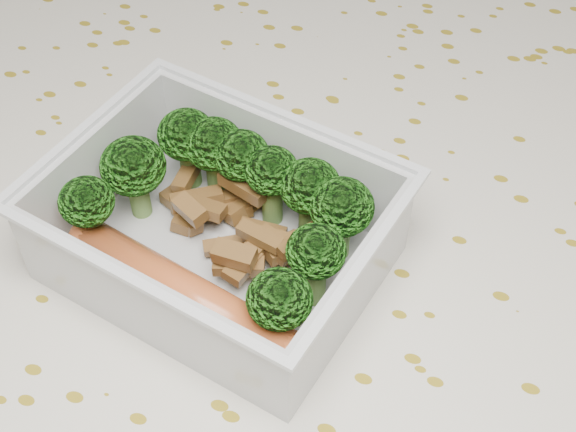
% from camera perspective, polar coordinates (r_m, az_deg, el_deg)
% --- Properties ---
extents(dining_table, '(1.40, 0.90, 0.75)m').
position_cam_1_polar(dining_table, '(0.57, -0.65, -6.85)').
color(dining_table, brown).
rests_on(dining_table, ground).
extents(tablecloth, '(1.46, 0.96, 0.19)m').
position_cam_1_polar(tablecloth, '(0.53, -0.70, -3.74)').
color(tablecloth, beige).
rests_on(tablecloth, dining_table).
extents(lunch_container, '(0.21, 0.18, 0.07)m').
position_cam_1_polar(lunch_container, '(0.46, -4.96, -1.61)').
color(lunch_container, silver).
rests_on(lunch_container, tablecloth).
extents(broccoli_florets, '(0.17, 0.13, 0.06)m').
position_cam_1_polar(broccoli_florets, '(0.46, -3.74, 1.81)').
color(broccoli_florets, '#608C3F').
rests_on(broccoli_florets, lunch_container).
extents(meat_pile, '(0.11, 0.08, 0.03)m').
position_cam_1_polar(meat_pile, '(0.47, -3.64, -0.73)').
color(meat_pile, brown).
rests_on(meat_pile, lunch_container).
extents(sausage, '(0.16, 0.06, 0.03)m').
position_cam_1_polar(sausage, '(0.45, -7.42, -5.57)').
color(sausage, '#BE5528').
rests_on(sausage, lunch_container).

